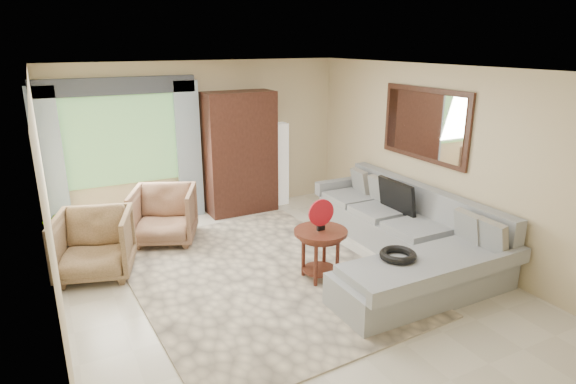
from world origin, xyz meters
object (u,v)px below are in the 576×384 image
armchair_left (94,245)px  floor_lamp (280,164)px  sectional_sofa (404,240)px  potted_plant (60,226)px  coffee_table (320,254)px  armoire (240,153)px  armchair_right (164,215)px  tv_screen (397,196)px

armchair_left → floor_lamp: floor_lamp is taller
sectional_sofa → armchair_left: (-3.83, 1.46, 0.14)m
armchair_left → potted_plant: bearing=121.5°
coffee_table → floor_lamp: floor_lamp is taller
potted_plant → armoire: armoire is taller
sectional_sofa → armchair_left: 4.10m
coffee_table → floor_lamp: size_ratio=0.45×
coffee_table → armoire: 2.96m
coffee_table → armchair_right: size_ratio=0.73×
armchair_right → potted_plant: 1.55m
sectional_sofa → floor_lamp: bearing=98.3°
potted_plant → armoire: 3.05m
armchair_left → potted_plant: size_ratio=1.71×
coffee_table → armchair_right: 2.57m
potted_plant → armoire: size_ratio=0.26×
sectional_sofa → potted_plant: bearing=146.2°
tv_screen → armoire: armoire is taller
armchair_right → potted_plant: size_ratio=1.69×
potted_plant → coffee_table: bearing=-44.3°
armchair_right → armoire: (1.54, 0.75, 0.63)m
sectional_sofa → armchair_left: sectional_sofa is taller
coffee_table → potted_plant: size_ratio=1.24×
armchair_right → armoire: 1.83m
sectional_sofa → armchair_right: (-2.78, 2.15, 0.13)m
sectional_sofa → potted_plant: size_ratio=6.40×
armoire → floor_lamp: size_ratio=1.40×
tv_screen → armchair_right: (-3.04, 1.62, -0.30)m
sectional_sofa → floor_lamp: size_ratio=2.31×
tv_screen → armchair_left: tv_screen is taller
floor_lamp → potted_plant: bearing=-177.5°
potted_plant → armchair_right: bearing=-24.8°
sectional_sofa → tv_screen: bearing=63.3°
coffee_table → potted_plant: 3.97m
coffee_table → armchair_right: (-1.44, 2.13, 0.07)m
sectional_sofa → armoire: 3.24m
sectional_sofa → armchair_right: sectional_sofa is taller
coffee_table → potted_plant: bearing=135.7°
potted_plant → sectional_sofa: bearing=-33.8°
tv_screen → floor_lamp: floor_lamp is taller
tv_screen → floor_lamp: 2.53m
armchair_right → armchair_left: bearing=-123.4°
tv_screen → armchair_left: (-4.10, 0.93, -0.30)m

